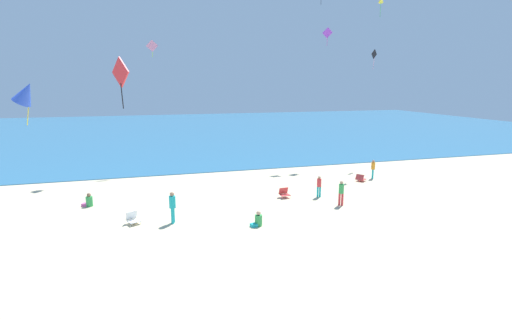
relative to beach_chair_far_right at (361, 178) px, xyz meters
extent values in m
plane|color=beige|center=(-9.40, -2.76, -0.24)|extent=(120.00, 120.00, 0.00)
cube|color=teal|center=(-9.40, 35.78, -0.21)|extent=(120.00, 60.00, 0.05)
cube|color=#D13D3D|center=(0.10, 0.08, -0.08)|extent=(0.79, 0.80, 0.03)
cube|color=#D13D3D|center=(-0.13, -0.10, 0.11)|extent=(0.55, 0.62, 0.40)
cylinder|color=#B7B7BC|center=(0.06, 0.41, -0.16)|extent=(0.02, 0.02, 0.16)
cylinder|color=#B7B7BC|center=(0.41, -0.06, -0.16)|extent=(0.02, 0.02, 0.16)
cube|color=#D13D3D|center=(-6.72, -2.33, -0.04)|extent=(0.64, 0.50, 0.03)
cube|color=#D13D3D|center=(-6.75, -2.09, 0.17)|extent=(0.61, 0.24, 0.44)
cylinder|color=#B7B7BC|center=(-6.42, -2.44, -0.14)|extent=(0.02, 0.02, 0.20)
cylinder|color=#B7B7BC|center=(-7.01, -2.49, -0.14)|extent=(0.02, 0.02, 0.20)
cube|color=white|center=(-15.67, -4.50, -0.07)|extent=(0.74, 0.72, 0.03)
cube|color=white|center=(-15.79, -4.25, 0.16)|extent=(0.58, 0.42, 0.46)
cylinder|color=#B7B7BC|center=(-15.34, -4.51, -0.15)|extent=(0.02, 0.02, 0.17)
cylinder|color=#B7B7BC|center=(-15.85, -4.76, -0.15)|extent=(0.02, 0.02, 0.17)
cylinder|color=#19ADB2|center=(1.32, 0.48, 0.11)|extent=(0.12, 0.12, 0.71)
cylinder|color=#19ADB2|center=(1.40, 0.62, 0.11)|extent=(0.12, 0.12, 0.71)
cylinder|color=orange|center=(1.36, 0.55, 0.74)|extent=(0.39, 0.39, 0.53)
sphere|color=#A87A5B|center=(1.36, 0.55, 1.09)|extent=(0.19, 0.19, 0.19)
cylinder|color=green|center=(-18.26, -0.73, 0.05)|extent=(0.49, 0.49, 0.58)
sphere|color=#846047|center=(-18.26, -0.73, 0.44)|extent=(0.23, 0.23, 0.23)
cube|color=#D8599E|center=(-18.47, -0.65, -0.16)|extent=(0.50, 0.43, 0.17)
cylinder|color=red|center=(-4.00, -4.64, 0.13)|extent=(0.13, 0.13, 0.74)
cylinder|color=red|center=(-4.16, -4.57, 0.13)|extent=(0.13, 0.13, 0.74)
cylinder|color=green|center=(-4.08, -4.60, 0.78)|extent=(0.39, 0.39, 0.56)
sphere|color=tan|center=(-4.08, -4.60, 1.15)|extent=(0.20, 0.20, 0.20)
cylinder|color=green|center=(-9.64, -6.40, 0.04)|extent=(0.45, 0.45, 0.56)
sphere|color=tan|center=(-9.64, -6.40, 0.42)|extent=(0.22, 0.22, 0.22)
cube|color=#19ADB2|center=(-9.85, -6.46, -0.16)|extent=(0.47, 0.38, 0.16)
cylinder|color=#19ADB2|center=(-13.77, -4.94, 0.17)|extent=(0.14, 0.14, 0.82)
cylinder|color=#19ADB2|center=(-13.72, -4.76, 0.17)|extent=(0.14, 0.14, 0.82)
cylinder|color=#19ADB2|center=(-13.75, -4.85, 0.89)|extent=(0.41, 0.41, 0.62)
sphere|color=#A87A5B|center=(-13.75, -4.85, 1.30)|extent=(0.23, 0.23, 0.23)
cylinder|color=#19ADB2|center=(-4.68, -2.71, 0.10)|extent=(0.12, 0.12, 0.68)
cylinder|color=#19ADB2|center=(-4.53, -2.72, 0.10)|extent=(0.12, 0.12, 0.68)
cylinder|color=red|center=(-4.60, -2.71, 0.70)|extent=(0.30, 0.30, 0.51)
sphere|color=tan|center=(-4.60, -2.71, 1.03)|extent=(0.19, 0.19, 0.19)
cube|color=pink|center=(-14.08, 9.28, 9.80)|extent=(0.98, 0.24, 0.97)
cylinder|color=#99DB33|center=(-14.08, 9.28, 9.18)|extent=(0.05, 0.14, 0.54)
cone|color=yellow|center=(4.02, 4.93, 13.47)|extent=(0.59, 0.62, 0.55)
cylinder|color=green|center=(4.02, 4.93, 12.69)|extent=(0.04, 0.04, 1.16)
cone|color=blue|center=(-18.93, -8.01, 6.45)|extent=(1.12, 0.89, 1.03)
cylinder|color=yellow|center=(-18.93, -8.01, 5.69)|extent=(0.19, 0.08, 0.85)
cylinder|color=black|center=(0.67, 9.12, 14.04)|extent=(0.05, 0.07, 0.72)
cube|color=purple|center=(0.72, 7.73, 11.13)|extent=(0.94, 0.41, 0.88)
cylinder|color=#DB3DA8|center=(0.72, 7.73, 10.41)|extent=(0.07, 0.09, 0.78)
cube|color=red|center=(-15.39, -11.91, 7.10)|extent=(0.52, 0.75, 0.87)
cylinder|color=black|center=(-15.39, -11.91, 6.42)|extent=(0.07, 0.06, 0.74)
cube|color=black|center=(4.42, 6.09, 9.30)|extent=(0.75, 0.39, 0.82)
cylinder|color=pink|center=(4.42, 6.09, 8.50)|extent=(0.07, 0.14, 1.02)
camera|label=1|loc=(-14.69, -23.72, 6.77)|focal=26.58mm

